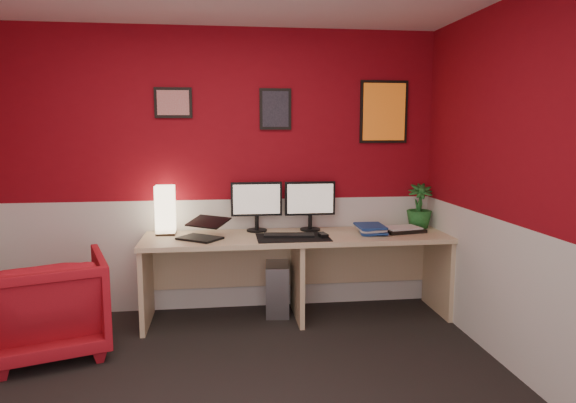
% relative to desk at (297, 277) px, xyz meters
% --- Properties ---
extents(wall_back, '(4.00, 0.01, 2.50)m').
position_rel_desk_xyz_m(wall_back, '(-0.71, 0.34, 0.89)').
color(wall_back, maroon).
rests_on(wall_back, ground).
extents(wall_front, '(4.00, 0.01, 2.50)m').
position_rel_desk_xyz_m(wall_front, '(-0.71, -3.16, 0.89)').
color(wall_front, maroon).
rests_on(wall_front, ground).
extents(wall_right, '(0.01, 3.50, 2.50)m').
position_rel_desk_xyz_m(wall_right, '(1.29, -1.41, 0.89)').
color(wall_right, maroon).
rests_on(wall_right, ground).
extents(wainscot_back, '(4.00, 0.01, 1.00)m').
position_rel_desk_xyz_m(wainscot_back, '(-0.71, 0.34, 0.14)').
color(wainscot_back, silver).
rests_on(wainscot_back, ground).
extents(wainscot_right, '(0.01, 3.50, 1.00)m').
position_rel_desk_xyz_m(wainscot_right, '(1.29, -1.41, 0.14)').
color(wainscot_right, silver).
rests_on(wainscot_right, ground).
extents(desk, '(2.60, 0.65, 0.73)m').
position_rel_desk_xyz_m(desk, '(0.00, 0.00, 0.00)').
color(desk, '#D2B286').
rests_on(desk, ground).
extents(shoji_lamp, '(0.16, 0.16, 0.40)m').
position_rel_desk_xyz_m(shoji_lamp, '(-1.11, 0.18, 0.56)').
color(shoji_lamp, '#FFE5B2').
rests_on(shoji_lamp, desk).
extents(laptop, '(0.40, 0.38, 0.22)m').
position_rel_desk_xyz_m(laptop, '(-0.82, -0.06, 0.47)').
color(laptop, black).
rests_on(laptop, desk).
extents(monitor_left, '(0.45, 0.06, 0.58)m').
position_rel_desk_xyz_m(monitor_left, '(-0.33, 0.22, 0.66)').
color(monitor_left, black).
rests_on(monitor_left, desk).
extents(monitor_right, '(0.45, 0.06, 0.58)m').
position_rel_desk_xyz_m(monitor_right, '(0.14, 0.20, 0.66)').
color(monitor_right, black).
rests_on(monitor_right, desk).
extents(desk_mat, '(0.60, 0.38, 0.01)m').
position_rel_desk_xyz_m(desk_mat, '(-0.05, -0.10, 0.37)').
color(desk_mat, black).
rests_on(desk_mat, desk).
extents(keyboard, '(0.43, 0.19, 0.02)m').
position_rel_desk_xyz_m(keyboard, '(-0.08, -0.06, 0.38)').
color(keyboard, black).
rests_on(keyboard, desk_mat).
extents(mouse, '(0.08, 0.11, 0.03)m').
position_rel_desk_xyz_m(mouse, '(0.20, -0.13, 0.39)').
color(mouse, black).
rests_on(mouse, desk_mat).
extents(book_bottom, '(0.28, 0.35, 0.03)m').
position_rel_desk_xyz_m(book_bottom, '(0.55, 0.02, 0.38)').
color(book_bottom, navy).
rests_on(book_bottom, desk).
extents(book_middle, '(0.25, 0.33, 0.02)m').
position_rel_desk_xyz_m(book_middle, '(0.53, 0.02, 0.40)').
color(book_middle, silver).
rests_on(book_middle, book_bottom).
extents(book_top, '(0.23, 0.31, 0.03)m').
position_rel_desk_xyz_m(book_top, '(0.51, -0.03, 0.43)').
color(book_top, navy).
rests_on(book_top, book_middle).
extents(zen_tray, '(0.39, 0.31, 0.03)m').
position_rel_desk_xyz_m(zen_tray, '(0.94, 0.03, 0.38)').
color(zen_tray, black).
rests_on(zen_tray, desk).
extents(potted_plant, '(0.27, 0.27, 0.40)m').
position_rel_desk_xyz_m(potted_plant, '(1.15, 0.18, 0.57)').
color(potted_plant, '#19591E').
rests_on(potted_plant, desk).
extents(pc_tower, '(0.24, 0.47, 0.45)m').
position_rel_desk_xyz_m(pc_tower, '(-0.15, 0.17, -0.14)').
color(pc_tower, '#99999E').
rests_on(pc_tower, ground).
extents(armchair, '(0.99, 1.01, 0.73)m').
position_rel_desk_xyz_m(armchair, '(-1.89, -0.47, -0.00)').
color(armchair, '#B5111E').
rests_on(armchair, ground).
extents(art_left, '(0.32, 0.02, 0.26)m').
position_rel_desk_xyz_m(art_left, '(-1.03, 0.33, 1.49)').
color(art_left, red).
rests_on(art_left, wall_back).
extents(art_center, '(0.28, 0.02, 0.36)m').
position_rel_desk_xyz_m(art_center, '(-0.15, 0.33, 1.44)').
color(art_center, black).
rests_on(art_center, wall_back).
extents(art_right, '(0.44, 0.02, 0.56)m').
position_rel_desk_xyz_m(art_right, '(0.84, 0.33, 1.42)').
color(art_right, orange).
rests_on(art_right, wall_back).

